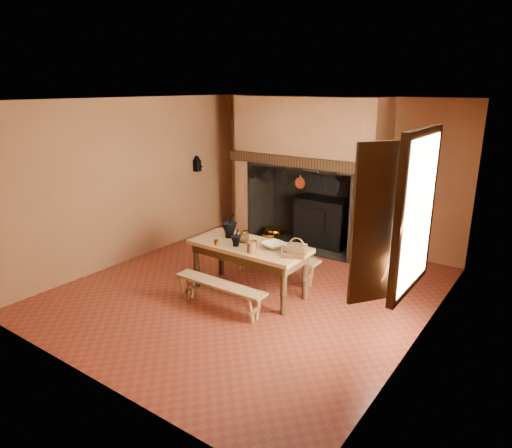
{
  "coord_description": "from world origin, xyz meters",
  "views": [
    {
      "loc": [
        3.75,
        -5.14,
        2.98
      ],
      "look_at": [
        -0.1,
        0.3,
        0.95
      ],
      "focal_mm": 32.0,
      "sensor_mm": 36.0,
      "label": 1
    }
  ],
  "objects": [
    {
      "name": "onion_string",
      "position": [
        1.0,
        1.79,
        1.33
      ],
      "size": [
        0.12,
        0.1,
        0.46
      ],
      "primitive_type": null,
      "color": "#B85122",
      "rests_on": "chimney_breast"
    },
    {
      "name": "wall_front",
      "position": [
        0.0,
        -2.75,
        1.4
      ],
      "size": [
        5.0,
        0.02,
        2.8
      ],
      "primitive_type": "cube",
      "color": "#96603C",
      "rests_on": "floor"
    },
    {
      "name": "work_table",
      "position": [
        0.05,
        -0.08,
        0.65
      ],
      "size": [
        1.77,
        0.79,
        0.77
      ],
      "color": "#AD804F",
      "rests_on": "floor"
    },
    {
      "name": "ceiling",
      "position": [
        0.0,
        0.0,
        2.8
      ],
      "size": [
        5.5,
        5.5,
        0.0
      ],
      "primitive_type": "plane",
      "rotation": [
        3.14,
        0.0,
        0.0
      ],
      "color": "silver",
      "rests_on": "back_wall"
    },
    {
      "name": "brass_cup",
      "position": [
        0.17,
        -0.16,
        0.82
      ],
      "size": [
        0.16,
        0.16,
        0.1
      ],
      "primitive_type": "imported",
      "rotation": [
        0.0,
        0.0,
        0.36
      ],
      "color": "gold",
      "rests_on": "work_table"
    },
    {
      "name": "back_wall",
      "position": [
        0.0,
        2.75,
        1.4
      ],
      "size": [
        5.0,
        0.02,
        2.8
      ],
      "primitive_type": "cube",
      "color": "#96603C",
      "rests_on": "floor"
    },
    {
      "name": "floor",
      "position": [
        0.0,
        0.0,
        0.0
      ],
      "size": [
        5.5,
        5.5,
        0.0
      ],
      "primitive_type": "plane",
      "color": "brown",
      "rests_on": "ground"
    },
    {
      "name": "hanging_pans",
      "position": [
        -0.34,
        1.81,
        1.36
      ],
      "size": [
        1.92,
        0.29,
        0.27
      ],
      "color": "black",
      "rests_on": "chimney_breast"
    },
    {
      "name": "hearth_pans",
      "position": [
        -1.05,
        2.22,
        0.09
      ],
      "size": [
        0.51,
        0.62,
        0.2
      ],
      "color": "gold",
      "rests_on": "floor"
    },
    {
      "name": "bench_front",
      "position": [
        0.05,
        -0.77,
        0.3
      ],
      "size": [
        1.43,
        0.25,
        0.4
      ],
      "color": "#AD804F",
      "rests_on": "floor"
    },
    {
      "name": "wall_coffee_mill",
      "position": [
        -2.42,
        1.55,
        1.52
      ],
      "size": [
        0.23,
        0.16,
        0.31
      ],
      "color": "black",
      "rests_on": "wall_left"
    },
    {
      "name": "glass_jar",
      "position": [
        0.67,
        -0.12,
        0.84
      ],
      "size": [
        0.09,
        0.09,
        0.14
      ],
      "primitive_type": "cylinder",
      "rotation": [
        0.0,
        0.0,
        0.09
      ],
      "color": "beige",
      "rests_on": "work_table"
    },
    {
      "name": "brass_mug_a",
      "position": [
        -0.31,
        -0.4,
        0.81
      ],
      "size": [
        0.1,
        0.1,
        0.08
      ],
      "primitive_type": "cylinder",
      "rotation": [
        0.0,
        0.0,
        0.43
      ],
      "color": "gold",
      "rests_on": "work_table"
    },
    {
      "name": "coffee_grinder",
      "position": [
        -0.08,
        -0.04,
        0.84
      ],
      "size": [
        0.19,
        0.17,
        0.2
      ],
      "rotation": [
        0.0,
        0.0,
        0.42
      ],
      "color": "#3D2213",
      "rests_on": "work_table"
    },
    {
      "name": "wooden_tray",
      "position": [
        0.83,
        -0.12,
        0.79
      ],
      "size": [
        0.36,
        0.3,
        0.05
      ],
      "primitive_type": "cube",
      "rotation": [
        0.0,
        0.0,
        0.31
      ],
      "color": "#3D2213",
      "rests_on": "work_table"
    },
    {
      "name": "mortar_large",
      "position": [
        -0.39,
        0.01,
        0.9
      ],
      "size": [
        0.23,
        0.23,
        0.39
      ],
      "rotation": [
        0.0,
        0.0,
        0.33
      ],
      "color": "black",
      "rests_on": "work_table"
    },
    {
      "name": "brass_mug_b",
      "position": [
        -0.1,
        0.05,
        0.81
      ],
      "size": [
        0.1,
        0.1,
        0.09
      ],
      "primitive_type": "cylinder",
      "rotation": [
        0.0,
        0.0,
        -0.18
      ],
      "color": "gold",
      "rests_on": "work_table"
    },
    {
      "name": "iron_range",
      "position": [
        -0.04,
        2.45,
        0.48
      ],
      "size": [
        1.12,
        0.55,
        1.6
      ],
      "color": "black",
      "rests_on": "floor"
    },
    {
      "name": "stoneware_crock",
      "position": [
        0.27,
        -0.34,
        0.84
      ],
      "size": [
        0.16,
        0.16,
        0.15
      ],
      "primitive_type": "cylinder",
      "rotation": [
        0.0,
        0.0,
        -0.38
      ],
      "color": "brown",
      "rests_on": "work_table"
    },
    {
      "name": "chimney_breast",
      "position": [
        -0.3,
        2.31,
        1.81
      ],
      "size": [
        2.95,
        0.96,
        2.8
      ],
      "color": "#96603C",
      "rests_on": "floor"
    },
    {
      "name": "wall_right",
      "position": [
        2.5,
        0.0,
        1.4
      ],
      "size": [
        0.02,
        5.5,
        2.8
      ],
      "primitive_type": "cube",
      "color": "#96603C",
      "rests_on": "floor"
    },
    {
      "name": "herb_bunch",
      "position": [
        1.18,
        1.79,
        1.38
      ],
      "size": [
        0.2,
        0.2,
        0.35
      ],
      "primitive_type": "cone",
      "rotation": [
        3.14,
        0.0,
        0.0
      ],
      "color": "brown",
      "rests_on": "chimney_breast"
    },
    {
      "name": "wicker_basket",
      "position": [
        0.83,
        -0.06,
        0.85
      ],
      "size": [
        0.3,
        0.25,
        0.25
      ],
      "rotation": [
        0.0,
        0.0,
        0.24
      ],
      "color": "#472B15",
      "rests_on": "work_table"
    },
    {
      "name": "wall_left",
      "position": [
        -2.5,
        0.0,
        1.4
      ],
      "size": [
        0.02,
        5.5,
        2.8
      ],
      "primitive_type": "cube",
      "color": "#96603C",
      "rests_on": "floor"
    },
    {
      "name": "window",
      "position": [
        2.35,
        -0.4,
        1.7
      ],
      "size": [
        0.39,
        1.75,
        1.76
      ],
      "color": "white",
      "rests_on": "wall_right"
    },
    {
      "name": "mortar_small",
      "position": [
        -0.07,
        -0.25,
        0.85
      ],
      "size": [
        0.15,
        0.15,
        0.26
      ],
      "rotation": [
        0.0,
        0.0,
        0.28
      ],
      "color": "black",
      "rests_on": "work_table"
    },
    {
      "name": "mixing_bowl",
      "position": [
        0.41,
        0.01,
        0.8
      ],
      "size": [
        0.38,
        0.38,
        0.07
      ],
      "primitive_type": "imported",
      "rotation": [
        0.0,
        0.0,
        -0.3
      ],
      "color": "beige",
      "rests_on": "work_table"
    },
    {
      "name": "bench_back",
      "position": [
        0.05,
        0.57,
        0.33
      ],
      "size": [
        1.58,
        0.28,
        0.45
      ],
      "color": "#AD804F",
      "rests_on": "floor"
    }
  ]
}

